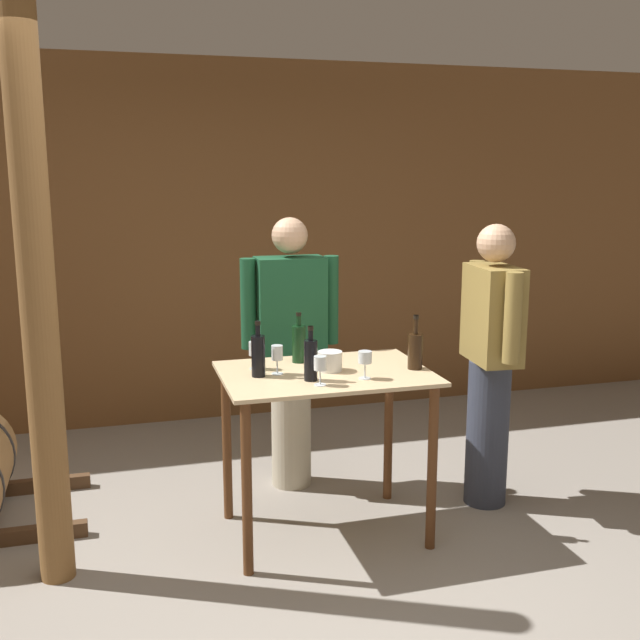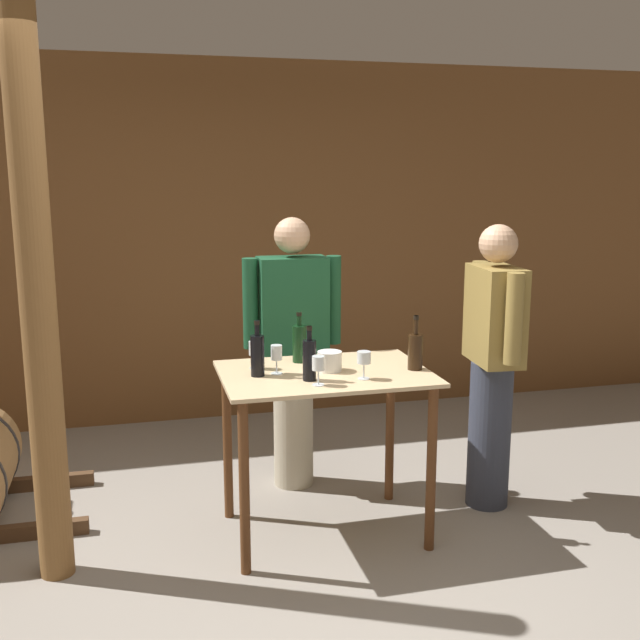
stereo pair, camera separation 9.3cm
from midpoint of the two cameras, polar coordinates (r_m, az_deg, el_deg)
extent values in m
plane|color=gray|center=(3.64, -0.07, -20.04)|extent=(14.00, 14.00, 0.00)
cube|color=brown|center=(5.72, -6.57, 5.79)|extent=(8.40, 0.05, 2.70)
cube|color=#D1B284|center=(3.83, 1.07, -4.10)|extent=(1.06, 0.74, 0.02)
cylinder|color=#593319|center=(3.60, -5.04, -12.66)|extent=(0.05, 0.05, 0.87)
cylinder|color=#593319|center=(3.85, 9.17, -11.15)|extent=(0.05, 0.05, 0.87)
cylinder|color=#593319|center=(4.17, -6.42, -9.28)|extent=(0.05, 0.05, 0.87)
cylinder|color=#593319|center=(4.38, 5.97, -8.22)|extent=(0.05, 0.05, 0.87)
cylinder|color=brown|center=(3.54, -20.03, 1.76)|extent=(0.16, 0.16, 2.70)
cylinder|color=black|center=(3.73, -4.08, -2.74)|extent=(0.07, 0.07, 0.21)
cylinder|color=black|center=(3.70, -4.11, -0.63)|extent=(0.02, 0.02, 0.07)
cylinder|color=black|center=(3.70, -4.11, -0.21)|extent=(0.03, 0.03, 0.02)
cylinder|color=black|center=(3.65, -0.08, -3.10)|extent=(0.07, 0.07, 0.20)
cylinder|color=black|center=(3.62, -0.08, -1.02)|extent=(0.02, 0.02, 0.07)
cylinder|color=black|center=(3.61, -0.08, -0.62)|extent=(0.03, 0.03, 0.02)
cylinder|color=black|center=(4.00, -0.93, -1.84)|extent=(0.07, 0.07, 0.20)
cylinder|color=black|center=(3.97, -0.93, 0.08)|extent=(0.02, 0.02, 0.07)
cylinder|color=black|center=(3.96, -0.93, 0.47)|extent=(0.03, 0.03, 0.02)
cylinder|color=black|center=(3.89, 7.95, -2.44)|extent=(0.08, 0.08, 0.18)
cylinder|color=black|center=(3.86, 8.01, -0.39)|extent=(0.02, 0.02, 0.10)
cylinder|color=black|center=(3.85, 8.03, 0.19)|extent=(0.03, 0.03, 0.02)
cylinder|color=silver|center=(3.90, -4.28, -3.68)|extent=(0.06, 0.06, 0.00)
cylinder|color=silver|center=(3.89, -4.29, -3.16)|extent=(0.01, 0.01, 0.07)
cylinder|color=silver|center=(3.87, -4.31, -2.14)|extent=(0.06, 0.06, 0.07)
cylinder|color=silver|center=(3.79, -2.62, -4.08)|extent=(0.06, 0.06, 0.00)
cylinder|color=silver|center=(3.78, -2.62, -3.55)|extent=(0.01, 0.01, 0.07)
cylinder|color=silver|center=(3.77, -2.63, -2.48)|extent=(0.06, 0.06, 0.07)
cylinder|color=silver|center=(3.59, 0.62, -4.96)|extent=(0.06, 0.06, 0.00)
cylinder|color=silver|center=(3.58, 0.62, -4.38)|extent=(0.01, 0.01, 0.07)
cylinder|color=silver|center=(3.56, 0.62, -3.30)|extent=(0.06, 0.06, 0.07)
cylinder|color=silver|center=(3.71, 4.07, -4.47)|extent=(0.06, 0.06, 0.00)
cylinder|color=silver|center=(3.70, 4.08, -3.88)|extent=(0.01, 0.01, 0.08)
cylinder|color=silver|center=(3.68, 4.09, -2.86)|extent=(0.07, 0.07, 0.06)
cylinder|color=white|center=(3.83, 1.43, -3.16)|extent=(0.13, 0.13, 0.10)
cylinder|color=#B7AD93|center=(4.58, -1.46, -7.63)|extent=(0.24, 0.24, 0.81)
cube|color=#194C2D|center=(4.40, -1.50, 1.02)|extent=(0.40, 0.22, 0.59)
sphere|color=tan|center=(4.35, -1.53, 6.46)|extent=(0.21, 0.21, 0.21)
cylinder|color=#194C2D|center=(4.46, 1.63, 1.54)|extent=(0.09, 0.09, 0.53)
cylinder|color=#194C2D|center=(4.35, -4.72, 1.26)|extent=(0.09, 0.09, 0.53)
cylinder|color=#333847|center=(4.42, 13.38, -8.45)|extent=(0.24, 0.24, 0.85)
cube|color=olive|center=(4.24, 13.80, 0.38)|extent=(0.25, 0.42, 0.54)
sphere|color=tan|center=(4.19, 14.06, 5.66)|extent=(0.21, 0.21, 0.21)
cylinder|color=olive|center=(4.46, 12.58, 1.32)|extent=(0.09, 0.09, 0.48)
cylinder|color=olive|center=(4.01, 15.20, 0.08)|extent=(0.09, 0.09, 0.48)
camera|label=1|loc=(0.05, -89.31, 0.14)|focal=42.00mm
camera|label=2|loc=(0.05, 90.69, -0.14)|focal=42.00mm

